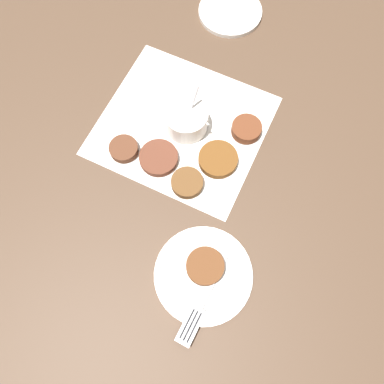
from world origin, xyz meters
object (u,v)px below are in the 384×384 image
Objects in this scene: sauce_bowl at (187,120)px; fritter_on_plate at (205,266)px; fork at (200,307)px; serving_plate at (203,275)px; extra_saucer at (230,12)px.

sauce_bowl is 0.31m from fritter_on_plate.
sauce_bowl reaches higher than fork.
serving_plate is 2.62× the size of fritter_on_plate.
fritter_on_plate is (-0.00, 0.01, 0.02)m from serving_plate.
sauce_bowl is 0.66× the size of extra_saucer.
sauce_bowl is at bearing 122.02° from fritter_on_plate.
fritter_on_plate is 0.07m from fork.
serving_plate is 0.02m from fritter_on_plate.
serving_plate is at bearing 108.38° from fork.
extra_saucer is (-0.21, 0.61, -0.00)m from serving_plate.
fork is (0.19, -0.33, -0.01)m from sauce_bowl.
serving_plate is at bearing -76.75° from fritter_on_plate.
sauce_bowl is 0.55× the size of serving_plate.
fritter_on_plate is 0.63m from extra_saucer.
extra_saucer is at bearing 108.89° from fork.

